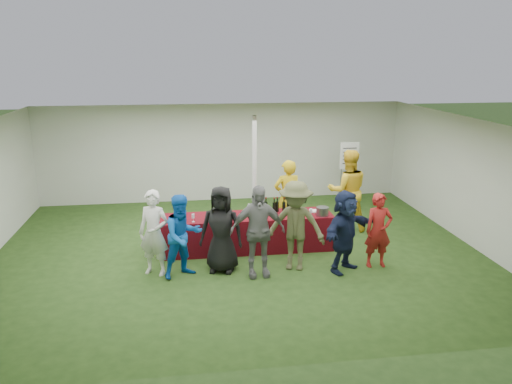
{
  "coord_description": "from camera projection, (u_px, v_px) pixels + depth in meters",
  "views": [
    {
      "loc": [
        -1.02,
        -9.63,
        4.0
      ],
      "look_at": [
        0.39,
        0.17,
        1.25
      ],
      "focal_mm": 35.0,
      "sensor_mm": 36.0,
      "label": 1
    }
  ],
  "objects": [
    {
      "name": "customer_5",
      "position": [
        345.0,
        231.0,
        9.34
      ],
      "size": [
        1.44,
        1.28,
        1.58
      ],
      "primitive_type": "imported",
      "rotation": [
        0.0,
        0.0,
        0.67
      ],
      "color": "#141D3A",
      "rests_on": "ground"
    },
    {
      "name": "ground",
      "position": [
        239.0,
        252.0,
        10.4
      ],
      "size": [
        60.0,
        60.0,
        0.0
      ],
      "primitive_type": "plane",
      "color": "#284719",
      "rests_on": "ground"
    },
    {
      "name": "customer_1",
      "position": [
        183.0,
        236.0,
        9.11
      ],
      "size": [
        0.95,
        0.87,
        1.57
      ],
      "primitive_type": "imported",
      "rotation": [
        0.0,
        0.0,
        0.46
      ],
      "color": "blue",
      "rests_on": "ground"
    },
    {
      "name": "customer_4",
      "position": [
        295.0,
        226.0,
        9.4
      ],
      "size": [
        1.28,
        0.99,
        1.74
      ],
      "primitive_type": "imported",
      "rotation": [
        0.0,
        0.0,
        -0.35
      ],
      "color": "#505331",
      "rests_on": "ground"
    },
    {
      "name": "staff_back",
      "position": [
        348.0,
        191.0,
        11.49
      ],
      "size": [
        1.0,
        0.82,
        1.91
      ],
      "primitive_type": "imported",
      "rotation": [
        0.0,
        0.0,
        3.03
      ],
      "color": "yellow",
      "rests_on": "ground"
    },
    {
      "name": "tent",
      "position": [
        255.0,
        175.0,
        11.25
      ],
      "size": [
        10.0,
        10.0,
        10.0
      ],
      "color": "white",
      "rests_on": "ground"
    },
    {
      "name": "serving_table",
      "position": [
        247.0,
        232.0,
        10.48
      ],
      "size": [
        3.6,
        0.8,
        0.75
      ],
      "primitive_type": "cube",
      "color": "#5B0B16",
      "rests_on": "ground"
    },
    {
      "name": "customer_0",
      "position": [
        154.0,
        233.0,
        9.2
      ],
      "size": [
        0.7,
        0.6,
        1.62
      ],
      "primitive_type": "imported",
      "rotation": [
        0.0,
        0.0,
        -0.42
      ],
      "color": "silver",
      "rests_on": "ground"
    },
    {
      "name": "customer_2",
      "position": [
        221.0,
        229.0,
        9.33
      ],
      "size": [
        0.92,
        0.72,
        1.66
      ],
      "primitive_type": "imported",
      "rotation": [
        0.0,
        0.0,
        -0.27
      ],
      "color": "black",
      "rests_on": "ground"
    },
    {
      "name": "bar_towel",
      "position": [
        316.0,
        211.0,
        10.63
      ],
      "size": [
        0.25,
        0.18,
        0.03
      ],
      "primitive_type": "cube",
      "color": "white",
      "rests_on": "serving_table"
    },
    {
      "name": "customer_3",
      "position": [
        258.0,
        231.0,
        9.11
      ],
      "size": [
        1.04,
        0.47,
        1.74
      ],
      "primitive_type": "imported",
      "rotation": [
        0.0,
        0.0,
        0.04
      ],
      "color": "slate",
      "rests_on": "ground"
    },
    {
      "name": "water_bottle",
      "position": [
        249.0,
        209.0,
        10.44
      ],
      "size": [
        0.07,
        0.07,
        0.23
      ],
      "color": "silver",
      "rests_on": "serving_table"
    },
    {
      "name": "customer_6",
      "position": [
        378.0,
        230.0,
        9.55
      ],
      "size": [
        0.53,
        0.35,
        1.47
      ],
      "primitive_type": "imported",
      "rotation": [
        0.0,
        0.0,
        0.0
      ],
      "color": "maroon",
      "rests_on": "ground"
    },
    {
      "name": "dump_bucket",
      "position": [
        322.0,
        211.0,
        10.36
      ],
      "size": [
        0.26,
        0.26,
        0.18
      ],
      "primitive_type": "cylinder",
      "color": "slate",
      "rests_on": "serving_table"
    },
    {
      "name": "staff_pourer",
      "position": [
        287.0,
        198.0,
        11.24
      ],
      "size": [
        0.67,
        0.48,
        1.74
      ],
      "primitive_type": "imported",
      "rotation": [
        0.0,
        0.0,
        3.24
      ],
      "color": "gold",
      "rests_on": "ground"
    },
    {
      "name": "wine_glasses",
      "position": [
        226.0,
        215.0,
        10.05
      ],
      "size": [
        2.74,
        0.08,
        0.16
      ],
      "color": "silver",
      "rests_on": "serving_table"
    },
    {
      "name": "wine_bottles",
      "position": [
        275.0,
        207.0,
        10.58
      ],
      "size": [
        0.66,
        0.14,
        0.32
      ],
      "color": "black",
      "rests_on": "serving_table"
    },
    {
      "name": "wine_list_sign",
      "position": [
        349.0,
        161.0,
        12.96
      ],
      "size": [
        0.5,
        0.03,
        1.8
      ],
      "color": "slate",
      "rests_on": "ground"
    }
  ]
}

